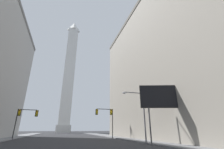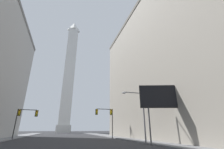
{
  "view_description": "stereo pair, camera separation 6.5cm",
  "coord_description": "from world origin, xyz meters",
  "px_view_note": "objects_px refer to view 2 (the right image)",
  "views": [
    {
      "loc": [
        -1.45,
        -2.49,
        1.85
      ],
      "look_at": [
        18.54,
        59.18,
        25.72
      ],
      "focal_mm": 24.0,
      "sensor_mm": 36.0,
      "label": 1
    },
    {
      "loc": [
        -1.39,
        -2.51,
        1.85
      ],
      "look_at": [
        18.54,
        59.18,
        25.72
      ],
      "focal_mm": 24.0,
      "sensor_mm": 36.0,
      "label": 2
    }
  ],
  "objects_px": {
    "obelisk": "(69,72)",
    "traffic_light_mid_right": "(107,116)",
    "traffic_light_mid_left": "(24,116)",
    "street_lamp": "(140,110)",
    "billboard_sign": "(164,98)"
  },
  "relations": [
    {
      "from": "billboard_sign",
      "to": "traffic_light_mid_left",
      "type": "bearing_deg",
      "value": 137.37
    },
    {
      "from": "obelisk",
      "to": "traffic_light_mid_right",
      "type": "bearing_deg",
      "value": -81.88
    },
    {
      "from": "obelisk",
      "to": "traffic_light_mid_right",
      "type": "height_order",
      "value": "obelisk"
    },
    {
      "from": "obelisk",
      "to": "traffic_light_mid_left",
      "type": "xyz_separation_m",
      "value": [
        -8.85,
        -58.8,
        -32.4
      ]
    },
    {
      "from": "traffic_light_mid_left",
      "to": "traffic_light_mid_right",
      "type": "relative_size",
      "value": 0.91
    },
    {
      "from": "street_lamp",
      "to": "billboard_sign",
      "type": "distance_m",
      "value": 3.83
    },
    {
      "from": "traffic_light_mid_left",
      "to": "street_lamp",
      "type": "distance_m",
      "value": 24.16
    },
    {
      "from": "traffic_light_mid_right",
      "to": "street_lamp",
      "type": "xyz_separation_m",
      "value": [
        0.67,
        -14.82,
        -0.36
      ]
    },
    {
      "from": "street_lamp",
      "to": "obelisk",
      "type": "bearing_deg",
      "value": 97.03
    },
    {
      "from": "traffic_light_mid_right",
      "to": "billboard_sign",
      "type": "bearing_deg",
      "value": -80.44
    },
    {
      "from": "obelisk",
      "to": "street_lamp",
      "type": "distance_m",
      "value": 82.01
    },
    {
      "from": "traffic_light_mid_left",
      "to": "billboard_sign",
      "type": "distance_m",
      "value": 27.72
    },
    {
      "from": "traffic_light_mid_right",
      "to": "billboard_sign",
      "type": "distance_m",
      "value": 17.81
    },
    {
      "from": "obelisk",
      "to": "traffic_light_mid_right",
      "type": "distance_m",
      "value": 68.51
    },
    {
      "from": "obelisk",
      "to": "street_lamp",
      "type": "xyz_separation_m",
      "value": [
        9.23,
        -74.82,
        -32.29
      ]
    }
  ]
}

